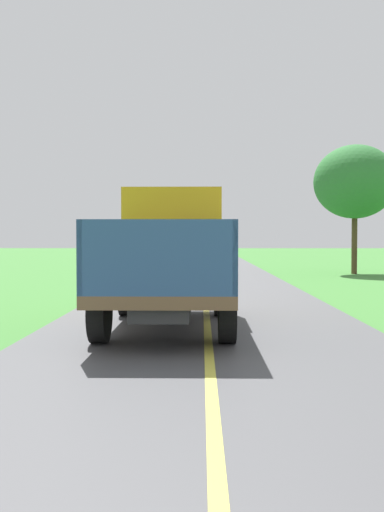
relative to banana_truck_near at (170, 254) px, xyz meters
name	(u,v)px	position (x,y,z in m)	size (l,w,h in m)	color
banana_truck_near	(170,254)	(0.00, 0.00, 0.00)	(2.38, 5.82, 2.80)	#2D2D30
roadside_tree_near_left	(355,182)	(8.28, 17.20, 3.11)	(4.07, 4.07, 6.43)	#4C3823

